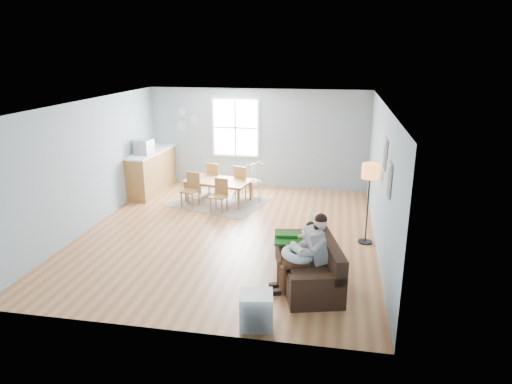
% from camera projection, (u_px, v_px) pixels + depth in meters
% --- Properties ---
extents(room, '(8.40, 9.40, 3.90)m').
position_uv_depth(room, '(226.00, 118.00, 8.83)').
color(room, '#9A5B36').
extents(window, '(1.32, 0.08, 1.62)m').
position_uv_depth(window, '(236.00, 128.00, 12.41)').
color(window, silver).
rests_on(window, room).
extents(pictures, '(0.05, 1.34, 0.74)m').
position_uv_depth(pictures, '(386.00, 166.00, 7.51)').
color(pictures, silver).
rests_on(pictures, room).
extents(wall_plates, '(0.67, 0.02, 0.66)m').
position_uv_depth(wall_plates, '(186.00, 120.00, 12.60)').
color(wall_plates, '#9EB0BD').
rests_on(wall_plates, room).
extents(sofa, '(1.29, 2.08, 0.78)m').
position_uv_depth(sofa, '(310.00, 265.00, 7.53)').
color(sofa, black).
rests_on(sofa, room).
extents(green_throw, '(0.97, 0.80, 0.04)m').
position_uv_depth(green_throw, '(300.00, 237.00, 8.07)').
color(green_throw, '#135515').
rests_on(green_throw, sofa).
extents(beige_pillow, '(0.27, 0.47, 0.45)m').
position_uv_depth(beige_pillow, '(317.00, 229.00, 7.90)').
color(beige_pillow, '#C1AE93').
rests_on(beige_pillow, sofa).
extents(father, '(0.96, 0.63, 1.28)m').
position_uv_depth(father, '(307.00, 250.00, 7.14)').
color(father, gray).
rests_on(father, sofa).
extents(nursing_pillow, '(0.59, 0.57, 0.21)m').
position_uv_depth(nursing_pillow, '(298.00, 254.00, 7.15)').
color(nursing_pillow, silver).
rests_on(nursing_pillow, father).
extents(infant, '(0.27, 0.35, 0.14)m').
position_uv_depth(infant, '(297.00, 248.00, 7.15)').
color(infant, silver).
rests_on(infant, nursing_pillow).
extents(toddler, '(0.52, 0.32, 0.77)m').
position_uv_depth(toddler, '(305.00, 239.00, 7.58)').
color(toddler, white).
rests_on(toddler, sofa).
extents(floor_lamp, '(0.33, 0.33, 1.62)m').
position_uv_depth(floor_lamp, '(370.00, 178.00, 8.70)').
color(floor_lamp, black).
rests_on(floor_lamp, room).
extents(storage_cube, '(0.51, 0.47, 0.50)m').
position_uv_depth(storage_cube, '(256.00, 310.00, 6.27)').
color(storage_cube, white).
rests_on(storage_cube, room).
extents(rug, '(2.63, 2.26, 0.01)m').
position_uv_depth(rug, '(218.00, 202.00, 11.52)').
color(rug, gray).
rests_on(rug, room).
extents(dining_table, '(1.76, 1.20, 0.57)m').
position_uv_depth(dining_table, '(218.00, 191.00, 11.44)').
color(dining_table, '#985932').
rests_on(dining_table, rug).
extents(chair_sw, '(0.46, 0.46, 0.84)m').
position_uv_depth(chair_sw, '(191.00, 188.00, 11.08)').
color(chair_sw, brown).
rests_on(chair_sw, rug).
extents(chair_se, '(0.42, 0.42, 0.79)m').
position_uv_depth(chair_se, '(220.00, 194.00, 10.74)').
color(chair_se, brown).
rests_on(chair_se, rug).
extents(chair_nw, '(0.50, 0.50, 0.85)m').
position_uv_depth(chair_nw, '(215.00, 177.00, 12.02)').
color(chair_nw, brown).
rests_on(chair_nw, rug).
extents(chair_ne, '(0.51, 0.51, 0.87)m').
position_uv_depth(chair_ne, '(242.00, 180.00, 11.68)').
color(chair_ne, brown).
rests_on(chair_ne, rug).
extents(counter, '(0.69, 2.03, 1.12)m').
position_uv_depth(counter, '(152.00, 171.00, 12.19)').
color(counter, '#985932').
rests_on(counter, room).
extents(monitor, '(0.46, 0.44, 0.38)m').
position_uv_depth(monitor, '(144.00, 147.00, 11.61)').
color(monitor, '#A1A1A6').
rests_on(monitor, counter).
extents(baby_swing, '(1.13, 1.14, 0.88)m').
position_uv_depth(baby_swing, '(255.00, 182.00, 11.81)').
color(baby_swing, '#A1A1A6').
rests_on(baby_swing, room).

